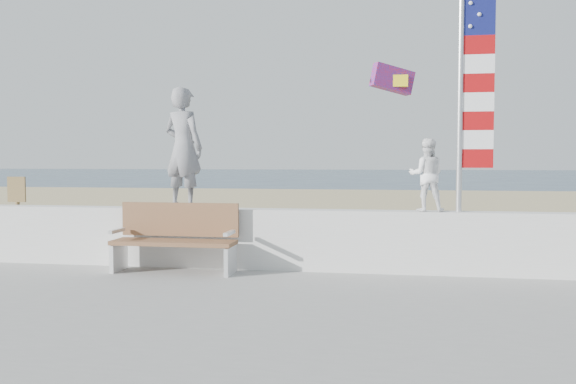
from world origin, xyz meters
name	(u,v)px	position (x,y,z in m)	size (l,w,h in m)	color
ground	(246,314)	(0.00, 0.00, 0.00)	(220.00, 220.00, 0.00)	#293F53
sand	(327,227)	(0.00, 9.00, 0.04)	(90.00, 40.00, 0.08)	tan
seawall	(277,239)	(0.00, 2.00, 0.63)	(30.00, 0.35, 0.90)	silver
adult	(183,148)	(-1.46, 2.00, 2.00)	(0.67, 0.44, 1.84)	gray
child	(427,175)	(2.18, 2.00, 1.60)	(0.51, 0.40, 1.05)	white
bench	(176,237)	(-1.42, 1.55, 0.69)	(1.80, 0.57, 1.00)	brown
flag	(470,76)	(2.76, 2.00, 2.99)	(0.50, 0.08, 3.50)	silver
parafoil_kite	(393,79)	(1.70, 5.87, 3.47)	(0.95, 0.63, 0.65)	red
sign	(18,213)	(-4.44, 2.25, 0.94)	(0.32, 0.07, 1.46)	olive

